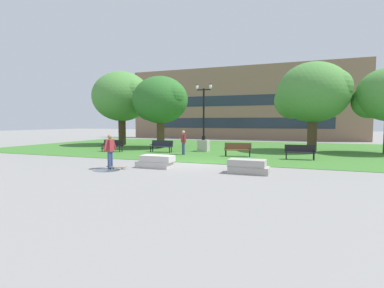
# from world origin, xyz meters

# --- Properties ---
(ground_plane) EXTENTS (140.00, 140.00, 0.00)m
(ground_plane) POSITION_xyz_m (0.00, 0.00, 0.00)
(ground_plane) COLOR gray
(grass_lawn) EXTENTS (40.00, 20.00, 0.02)m
(grass_lawn) POSITION_xyz_m (0.00, 10.00, 0.01)
(grass_lawn) COLOR #3D752D
(grass_lawn) RESTS_ON ground
(concrete_block_center) EXTENTS (1.89, 0.90, 0.64)m
(concrete_block_center) POSITION_xyz_m (-1.29, -2.24, 0.31)
(concrete_block_center) COLOR #BCB7B2
(concrete_block_center) RESTS_ON ground
(concrete_block_left) EXTENTS (1.82, 0.90, 0.64)m
(concrete_block_left) POSITION_xyz_m (3.44, -2.31, 0.31)
(concrete_block_left) COLOR #9E9991
(concrete_block_left) RESTS_ON ground
(person_skateboarder) EXTENTS (0.26, 1.03, 1.71)m
(person_skateboarder) POSITION_xyz_m (-3.28, -3.34, 0.96)
(person_skateboarder) COLOR #384C7A
(person_skateboarder) RESTS_ON ground
(skateboard) EXTENTS (1.04, 0.44, 0.14)m
(skateboard) POSITION_xyz_m (-2.91, -3.32, 0.09)
(skateboard) COLOR olive
(skateboard) RESTS_ON ground
(puddle) EXTENTS (1.29, 1.29, 0.01)m
(puddle) POSITION_xyz_m (-3.14, -3.83, 0.00)
(puddle) COLOR #47515B
(puddle) RESTS_ON ground
(park_bench_near_left) EXTENTS (1.86, 0.78, 0.90)m
(park_bench_near_left) POSITION_xyz_m (1.59, 4.12, 0.54)
(park_bench_near_left) COLOR brown
(park_bench_near_left) RESTS_ON grass_lawn
(park_bench_near_right) EXTENTS (1.82, 0.60, 0.90)m
(park_bench_near_right) POSITION_xyz_m (-8.31, 3.89, 0.54)
(park_bench_near_right) COLOR black
(park_bench_near_right) RESTS_ON grass_lawn
(park_bench_far_left) EXTENTS (1.81, 0.56, 0.90)m
(park_bench_far_left) POSITION_xyz_m (-4.48, 4.76, 0.54)
(park_bench_far_left) COLOR #1E232D
(park_bench_far_left) RESTS_ON grass_lawn
(park_bench_far_right) EXTENTS (1.84, 0.68, 0.90)m
(park_bench_far_right) POSITION_xyz_m (5.54, 3.76, 0.54)
(park_bench_far_right) COLOR black
(park_bench_far_right) RESTS_ON grass_lawn
(lamp_post_left) EXTENTS (1.32, 0.80, 5.32)m
(lamp_post_left) POSITION_xyz_m (-1.67, 6.56, 1.09)
(lamp_post_left) COLOR #ADA89E
(lamp_post_left) RESTS_ON grass_lawn
(tree_far_right) EXTENTS (5.80, 5.53, 6.99)m
(tree_far_right) POSITION_xyz_m (6.26, 9.75, 4.58)
(tree_far_right) COLOR #4C3823
(tree_far_right) RESTS_ON grass_lawn
(tree_near_right) EXTENTS (6.10, 5.81, 7.35)m
(tree_near_right) POSITION_xyz_m (-11.66, 10.09, 4.82)
(tree_near_right) COLOR #42301E
(tree_near_right) RESTS_ON grass_lawn
(tree_near_left) EXTENTS (5.15, 4.90, 6.37)m
(tree_near_left) POSITION_xyz_m (-6.39, 8.30, 4.23)
(tree_near_left) COLOR #4C3823
(tree_near_left) RESTS_ON grass_lawn
(person_bystander_near_lawn) EXTENTS (0.50, 0.55, 1.71)m
(person_bystander_near_lawn) POSITION_xyz_m (-2.25, 3.79, 0.98)
(person_bystander_near_lawn) COLOR #384C7A
(person_bystander_near_lawn) RESTS_ON grass_lawn
(building_facade_distant) EXTENTS (31.69, 1.03, 9.78)m
(building_facade_distant) POSITION_xyz_m (-2.70, 24.50, 4.88)
(building_facade_distant) COLOR #8E6B56
(building_facade_distant) RESTS_ON ground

